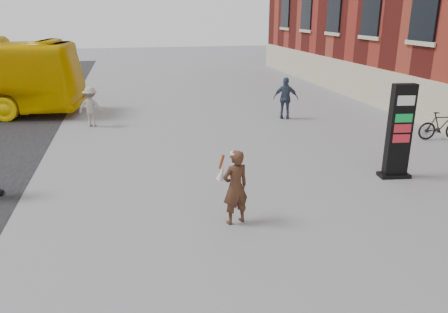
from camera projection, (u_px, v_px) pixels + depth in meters
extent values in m
plane|color=#9E9EA3|center=(244.00, 227.00, 9.31)|extent=(100.00, 100.00, 0.00)
cube|color=beige|center=(445.00, 108.00, 16.50)|extent=(0.18, 44.00, 1.80)
cube|color=black|center=(399.00, 132.00, 11.75)|extent=(0.65, 0.33, 2.59)
cube|color=black|center=(394.00, 175.00, 12.15)|extent=(0.87, 0.51, 0.10)
cube|color=white|center=(404.00, 100.00, 11.47)|extent=(0.50, 0.35, 0.26)
cube|color=#0A8133|center=(401.00, 117.00, 11.62)|extent=(0.50, 0.35, 0.23)
cube|color=maroon|center=(400.00, 127.00, 11.71)|extent=(0.50, 0.35, 0.23)
cube|color=maroon|center=(399.00, 137.00, 11.80)|extent=(0.50, 0.35, 0.23)
imported|color=#412618|center=(235.00, 187.00, 9.27)|extent=(0.69, 0.55, 1.66)
cylinder|color=white|center=(236.00, 154.00, 9.03)|extent=(0.23, 0.23, 0.06)
cone|color=white|center=(238.00, 169.00, 9.47)|extent=(0.24, 0.28, 0.40)
cylinder|color=#943B1B|center=(238.00, 159.00, 9.39)|extent=(0.12, 0.16, 0.34)
cone|color=white|center=(222.00, 172.00, 9.29)|extent=(0.27, 0.24, 0.40)
cylinder|color=#943B1B|center=(222.00, 161.00, 9.21)|extent=(0.16, 0.12, 0.34)
imported|color=#9F948A|center=(91.00, 107.00, 17.26)|extent=(1.16, 0.89, 1.58)
imported|color=#364258|center=(286.00, 98.00, 18.45)|extent=(1.12, 0.78, 1.77)
imported|color=black|center=(441.00, 126.00, 15.54)|extent=(1.72, 0.67, 1.01)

